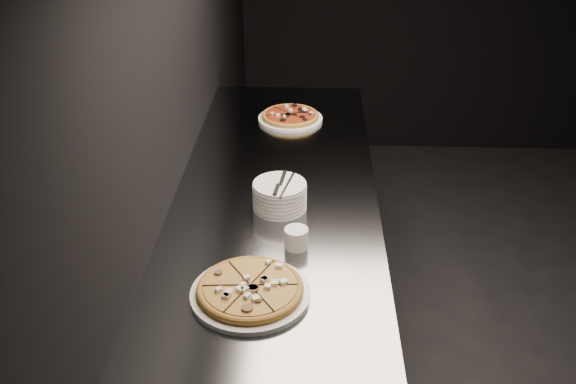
{
  "coord_description": "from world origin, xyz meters",
  "views": [
    {
      "loc": [
        -2.0,
        -1.96,
        2.08
      ],
      "look_at": [
        -2.08,
        -0.04,
        1.0
      ],
      "focal_mm": 40.0,
      "sensor_mm": 36.0,
      "label": 1
    }
  ],
  "objects_px": {
    "plate_stack": "(280,196)",
    "cutlery": "(281,185)",
    "pizza_mushroom": "(250,290)",
    "pizza_tomato": "(290,117)",
    "ramekin": "(296,238)",
    "counter": "(276,307)"
  },
  "relations": [
    {
      "from": "plate_stack",
      "to": "cutlery",
      "type": "bearing_deg",
      "value": -62.38
    },
    {
      "from": "counter",
      "to": "pizza_mushroom",
      "type": "distance_m",
      "value": 0.7
    },
    {
      "from": "pizza_mushroom",
      "to": "cutlery",
      "type": "bearing_deg",
      "value": 82.45
    },
    {
      "from": "pizza_tomato",
      "to": "ramekin",
      "type": "xyz_separation_m",
      "value": [
        0.06,
        -1.04,
        0.02
      ]
    },
    {
      "from": "pizza_tomato",
      "to": "plate_stack",
      "type": "relative_size",
      "value": 1.74
    },
    {
      "from": "pizza_mushroom",
      "to": "plate_stack",
      "type": "distance_m",
      "value": 0.5
    },
    {
      "from": "counter",
      "to": "ramekin",
      "type": "xyz_separation_m",
      "value": [
        0.09,
        -0.26,
        0.49
      ]
    },
    {
      "from": "pizza_mushroom",
      "to": "pizza_tomato",
      "type": "bearing_deg",
      "value": 87.19
    },
    {
      "from": "pizza_tomato",
      "to": "plate_stack",
      "type": "bearing_deg",
      "value": -90.47
    },
    {
      "from": "plate_stack",
      "to": "ramekin",
      "type": "relative_size",
      "value": 2.44
    },
    {
      "from": "counter",
      "to": "cutlery",
      "type": "height_order",
      "value": "cutlery"
    },
    {
      "from": "plate_stack",
      "to": "pizza_tomato",
      "type": "bearing_deg",
      "value": 89.53
    },
    {
      "from": "pizza_tomato",
      "to": "plate_stack",
      "type": "height_order",
      "value": "plate_stack"
    },
    {
      "from": "pizza_mushroom",
      "to": "pizza_tomato",
      "type": "distance_m",
      "value": 1.29
    },
    {
      "from": "pizza_tomato",
      "to": "pizza_mushroom",
      "type": "bearing_deg",
      "value": -92.81
    },
    {
      "from": "counter",
      "to": "pizza_mushroom",
      "type": "xyz_separation_m",
      "value": [
        -0.04,
        -0.51,
        0.48
      ]
    },
    {
      "from": "pizza_mushroom",
      "to": "cutlery",
      "type": "relative_size",
      "value": 1.77
    },
    {
      "from": "pizza_mushroom",
      "to": "ramekin",
      "type": "relative_size",
      "value": 4.5
    },
    {
      "from": "plate_stack",
      "to": "ramekin",
      "type": "bearing_deg",
      "value": -74.88
    },
    {
      "from": "cutlery",
      "to": "pizza_mushroom",
      "type": "bearing_deg",
      "value": -91.26
    },
    {
      "from": "counter",
      "to": "cutlery",
      "type": "bearing_deg",
      "value": -43.93
    },
    {
      "from": "pizza_mushroom",
      "to": "ramekin",
      "type": "distance_m",
      "value": 0.28
    }
  ]
}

